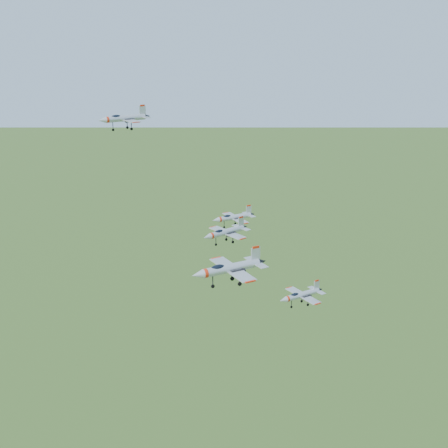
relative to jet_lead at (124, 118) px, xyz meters
name	(u,v)px	position (x,y,z in m)	size (l,w,h in m)	color
jet_lead	(124,118)	(0.00, 0.00, 0.00)	(11.24, 9.30, 3.00)	#A7ADB4
jet_left_high	(225,232)	(12.14, -19.85, -19.81)	(10.78, 9.07, 2.89)	#A7ADB4
jet_right_high	(229,268)	(3.10, -37.79, -19.03)	(13.51, 11.08, 3.62)	#A7ADB4
jet_left_low	(233,217)	(22.07, -5.14, -22.44)	(10.57, 8.67, 2.84)	#A7ADB4
jet_right_low	(301,295)	(25.89, -26.02, -33.39)	(10.91, 9.03, 2.92)	#A7ADB4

